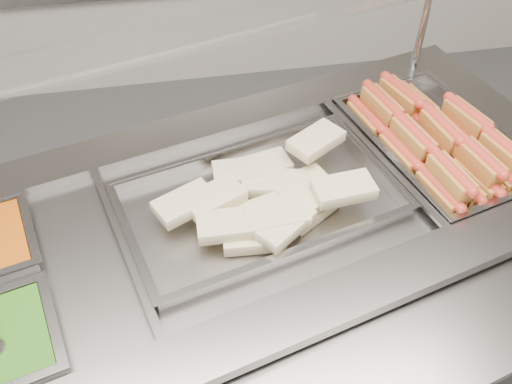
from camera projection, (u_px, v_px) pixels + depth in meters
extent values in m
cube|color=slate|center=(241.00, 307.00, 1.88)|extent=(2.05, 1.26, 0.92)
cube|color=gray|center=(304.00, 313.00, 1.31)|extent=(1.96, 0.65, 0.03)
cube|color=gray|center=(190.00, 130.00, 1.78)|extent=(1.96, 0.65, 0.03)
cube|color=gray|center=(503.00, 119.00, 1.82)|extent=(0.29, 0.62, 0.03)
cube|color=black|center=(239.00, 237.00, 1.63)|extent=(1.82, 1.03, 0.02)
cube|color=gray|center=(380.00, 157.00, 1.67)|extent=(0.18, 0.59, 0.01)
cube|color=gray|center=(123.00, 243.00, 1.44)|extent=(0.18, 0.59, 0.01)
cylinder|color=silver|center=(427.00, 6.00, 1.84)|extent=(0.03, 0.03, 0.47)
cube|color=silver|center=(198.00, 31.00, 1.39)|extent=(1.77, 0.75, 0.09)
cube|color=#A46622|center=(439.00, 194.00, 1.59)|extent=(0.09, 0.17, 0.06)
cylinder|color=red|center=(441.00, 188.00, 1.57)|extent=(0.07, 0.18, 0.03)
cube|color=#A46622|center=(400.00, 155.00, 1.71)|extent=(0.09, 0.17, 0.06)
cylinder|color=red|center=(401.00, 149.00, 1.69)|extent=(0.07, 0.18, 0.03)
cube|color=#A46622|center=(366.00, 120.00, 1.83)|extent=(0.09, 0.17, 0.06)
cylinder|color=red|center=(367.00, 114.00, 1.81)|extent=(0.07, 0.18, 0.03)
cube|color=#A46622|center=(458.00, 187.00, 1.61)|extent=(0.10, 0.17, 0.06)
cylinder|color=red|center=(460.00, 181.00, 1.59)|extent=(0.08, 0.18, 0.03)
cube|color=#A46622|center=(418.00, 148.00, 1.73)|extent=(0.10, 0.17, 0.06)
cylinder|color=red|center=(419.00, 142.00, 1.71)|extent=(0.08, 0.18, 0.03)
cube|color=#A46622|center=(383.00, 114.00, 1.85)|extent=(0.09, 0.17, 0.06)
cylinder|color=red|center=(384.00, 109.00, 1.83)|extent=(0.07, 0.18, 0.03)
cube|color=#A46622|center=(476.00, 180.00, 1.63)|extent=(0.10, 0.17, 0.06)
cylinder|color=red|center=(479.00, 174.00, 1.61)|extent=(0.08, 0.18, 0.03)
cube|color=#A46622|center=(436.00, 143.00, 1.75)|extent=(0.10, 0.17, 0.06)
cylinder|color=red|center=(437.00, 136.00, 1.73)|extent=(0.08, 0.18, 0.03)
cube|color=#A46622|center=(400.00, 109.00, 1.87)|extent=(0.10, 0.17, 0.06)
cylinder|color=red|center=(401.00, 104.00, 1.85)|extent=(0.08, 0.18, 0.03)
cube|color=#A46622|center=(494.00, 174.00, 1.65)|extent=(0.09, 0.17, 0.06)
cylinder|color=red|center=(497.00, 167.00, 1.63)|extent=(0.07, 0.18, 0.03)
cube|color=#A46622|center=(453.00, 136.00, 1.77)|extent=(0.10, 0.17, 0.06)
cylinder|color=red|center=(455.00, 131.00, 1.75)|extent=(0.08, 0.18, 0.03)
cube|color=#A46622|center=(417.00, 104.00, 1.89)|extent=(0.10, 0.17, 0.06)
cylinder|color=red|center=(418.00, 99.00, 1.87)|extent=(0.08, 0.18, 0.03)
cube|color=#A46622|center=(451.00, 177.00, 1.56)|extent=(0.09, 0.17, 0.06)
cylinder|color=red|center=(453.00, 171.00, 1.54)|extent=(0.07, 0.18, 0.03)
cube|color=#A46622|center=(413.00, 138.00, 1.68)|extent=(0.09, 0.17, 0.06)
cylinder|color=red|center=(414.00, 132.00, 1.66)|extent=(0.07, 0.18, 0.03)
cube|color=#A46622|center=(381.00, 105.00, 1.79)|extent=(0.09, 0.17, 0.06)
cylinder|color=red|center=(383.00, 99.00, 1.78)|extent=(0.07, 0.18, 0.03)
cube|color=#A46622|center=(480.00, 162.00, 1.60)|extent=(0.09, 0.17, 0.06)
cylinder|color=red|center=(482.00, 156.00, 1.58)|extent=(0.07, 0.18, 0.03)
cube|color=#A46622|center=(441.00, 130.00, 1.70)|extent=(0.08, 0.17, 0.06)
cylinder|color=red|center=(443.00, 124.00, 1.69)|extent=(0.06, 0.18, 0.03)
cube|color=#A46622|center=(401.00, 96.00, 1.83)|extent=(0.10, 0.17, 0.06)
cylinder|color=red|center=(402.00, 90.00, 1.81)|extent=(0.09, 0.18, 0.03)
cube|color=#A46622|center=(505.00, 154.00, 1.63)|extent=(0.10, 0.17, 0.06)
cylinder|color=red|center=(507.00, 148.00, 1.61)|extent=(0.08, 0.18, 0.03)
cube|color=#A46622|center=(466.00, 118.00, 1.74)|extent=(0.10, 0.17, 0.06)
cylinder|color=red|center=(468.00, 112.00, 1.73)|extent=(0.08, 0.18, 0.03)
cube|color=#CCBA89|center=(254.00, 237.00, 1.46)|extent=(0.16, 0.10, 0.03)
cube|color=#CCBA89|center=(256.00, 215.00, 1.52)|extent=(0.18, 0.13, 0.03)
cube|color=#CCBA89|center=(270.00, 183.00, 1.61)|extent=(0.17, 0.12, 0.03)
cube|color=#CCBA89|center=(298.00, 200.00, 1.56)|extent=(0.18, 0.17, 0.03)
cube|color=#CCBA89|center=(241.00, 172.00, 1.63)|extent=(0.16, 0.09, 0.03)
cube|color=#CCBA89|center=(263.00, 167.00, 1.66)|extent=(0.17, 0.12, 0.03)
cube|color=#CCBA89|center=(309.00, 208.00, 1.54)|extent=(0.18, 0.16, 0.03)
cube|color=#CCBA89|center=(301.00, 185.00, 1.60)|extent=(0.18, 0.14, 0.03)
cube|color=#CCBA89|center=(277.00, 217.00, 1.46)|extent=(0.17, 0.10, 0.03)
cube|color=#CCBA89|center=(185.00, 203.00, 1.50)|extent=(0.18, 0.15, 0.03)
cube|color=#CCBA89|center=(284.00, 224.00, 1.45)|extent=(0.18, 0.17, 0.03)
cube|color=#CCBA89|center=(214.00, 198.00, 1.52)|extent=(0.18, 0.15, 0.03)
cube|color=#CCBA89|center=(302.00, 204.00, 1.50)|extent=(0.18, 0.16, 0.03)
cube|color=#CCBA89|center=(228.00, 225.00, 1.45)|extent=(0.16, 0.09, 0.03)
cube|color=#CCBA89|center=(344.00, 189.00, 1.49)|extent=(0.17, 0.10, 0.03)
cube|color=#CCBA89|center=(316.00, 141.00, 1.64)|extent=(0.18, 0.16, 0.03)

